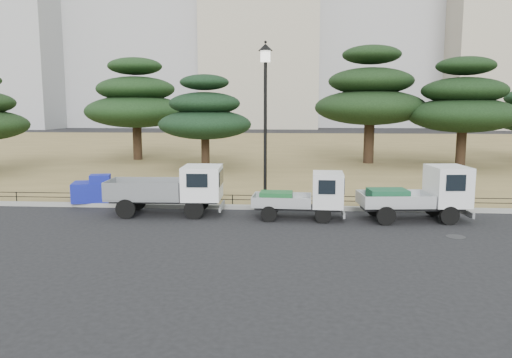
# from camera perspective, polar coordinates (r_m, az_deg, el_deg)

# --- Properties ---
(ground) EXTENTS (220.00, 220.00, 0.00)m
(ground) POSITION_cam_1_polar(r_m,az_deg,el_deg) (17.29, -0.49, -5.21)
(ground) COLOR black
(lawn) EXTENTS (120.00, 56.00, 0.15)m
(lawn) POSITION_cam_1_polar(r_m,az_deg,el_deg) (47.55, 2.53, 3.44)
(lawn) COLOR olive
(lawn) RESTS_ON ground
(curb) EXTENTS (120.00, 0.25, 0.16)m
(curb) POSITION_cam_1_polar(r_m,az_deg,el_deg) (19.81, 0.13, -3.25)
(curb) COLOR gray
(curb) RESTS_ON ground
(truck_large) EXTENTS (4.30, 1.86, 1.85)m
(truck_large) POSITION_cam_1_polar(r_m,az_deg,el_deg) (18.94, -9.54, -0.98)
(truck_large) COLOR black
(truck_large) RESTS_ON ground
(truck_kei_front) EXTENTS (3.28, 1.51, 1.71)m
(truck_kei_front) POSITION_cam_1_polar(r_m,az_deg,el_deg) (18.06, 5.67, -1.92)
(truck_kei_front) COLOR black
(truck_kei_front) RESTS_ON ground
(truck_kei_rear) EXTENTS (3.86, 1.95, 1.95)m
(truck_kei_rear) POSITION_cam_1_polar(r_m,az_deg,el_deg) (18.68, 18.38, -1.58)
(truck_kei_rear) COLOR black
(truck_kei_rear) RESTS_ON ground
(street_lamp) EXTENTS (0.56, 0.56, 6.29)m
(street_lamp) POSITION_cam_1_polar(r_m,az_deg,el_deg) (19.70, 1.08, 9.33)
(street_lamp) COLOR black
(street_lamp) RESTS_ON lawn
(pipe_fence) EXTENTS (38.00, 0.04, 0.40)m
(pipe_fence) POSITION_cam_1_polar(r_m,az_deg,el_deg) (19.89, 0.16, -2.15)
(pipe_fence) COLOR black
(pipe_fence) RESTS_ON lawn
(tarp_pile) EXTENTS (1.95, 1.62, 1.13)m
(tarp_pile) POSITION_cam_1_polar(r_m,az_deg,el_deg) (21.72, -17.93, -1.24)
(tarp_pile) COLOR #141DA0
(tarp_pile) RESTS_ON lawn
(manhole) EXTENTS (0.60, 0.60, 0.01)m
(manhole) POSITION_cam_1_polar(r_m,az_deg,el_deg) (16.87, 21.87, -6.14)
(manhole) COLOR #2D2D30
(manhole) RESTS_ON ground
(pine_west_near) EXTENTS (7.45, 7.45, 7.45)m
(pine_west_near) POSITION_cam_1_polar(r_m,az_deg,el_deg) (38.10, -13.55, 8.63)
(pine_west_near) COLOR black
(pine_west_near) RESTS_ON lawn
(pine_center_left) EXTENTS (5.78, 5.78, 5.87)m
(pine_center_left) POSITION_cam_1_polar(r_m,az_deg,el_deg) (31.34, -5.86, 7.29)
(pine_center_left) COLOR black
(pine_center_left) RESTS_ON lawn
(pine_center_right) EXTENTS (7.57, 7.57, 8.03)m
(pine_center_right) POSITION_cam_1_polar(r_m,az_deg,el_deg) (35.54, 12.93, 9.27)
(pine_center_right) COLOR black
(pine_center_right) RESTS_ON lawn
(pine_east_near) EXTENTS (6.98, 6.98, 7.05)m
(pine_east_near) POSITION_cam_1_polar(r_m,az_deg,el_deg) (34.84, 22.63, 7.91)
(pine_east_near) COLOR black
(pine_east_near) RESTS_ON lawn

